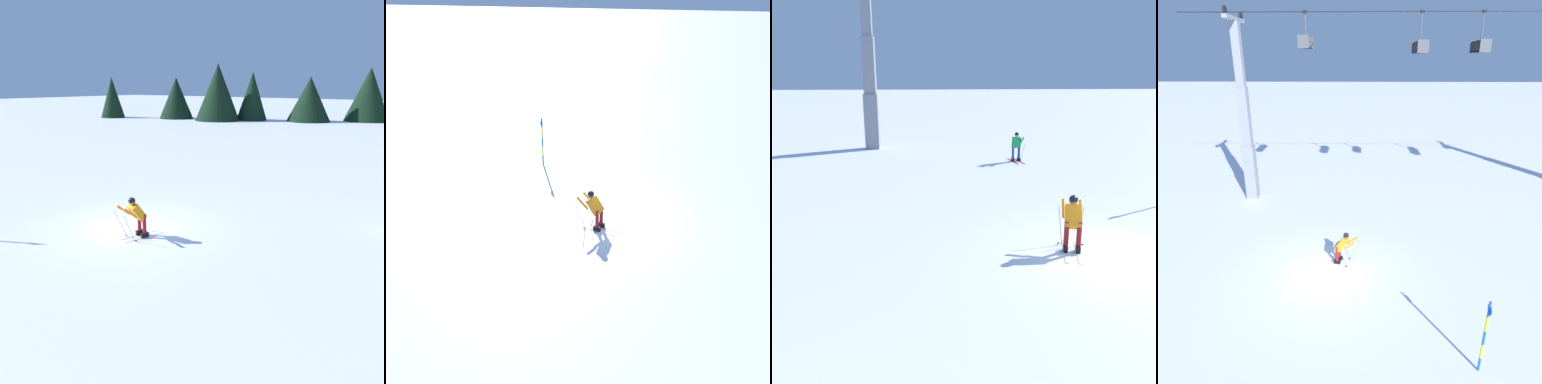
# 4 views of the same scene
# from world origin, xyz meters

# --- Properties ---
(ground_plane) EXTENTS (260.00, 260.00, 0.00)m
(ground_plane) POSITION_xyz_m (0.00, 0.00, 0.00)
(ground_plane) COLOR white
(skier_carving_main) EXTENTS (1.73, 0.92, 1.61)m
(skier_carving_main) POSITION_xyz_m (0.67, 0.98, 0.85)
(skier_carving_main) COLOR white
(skier_carving_main) RESTS_ON ground_plane
(trail_marker_pole) EXTENTS (0.07, 0.28, 2.37)m
(trail_marker_pole) POSITION_xyz_m (4.76, -4.39, 1.27)
(trail_marker_pole) COLOR blue
(trail_marker_pole) RESTS_ON ground_plane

